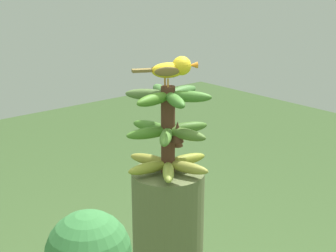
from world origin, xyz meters
TOP-DOWN VIEW (x-y plane):
  - banana_bunch at (-0.00, 0.00)m, footprint 0.26×0.25m
  - perched_bird at (-0.01, 0.01)m, footprint 0.17×0.10m

SIDE VIEW (x-z plane):
  - banana_bunch at x=0.00m, z-range 0.95..1.20m
  - perched_bird at x=-0.01m, z-range 1.21..1.30m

